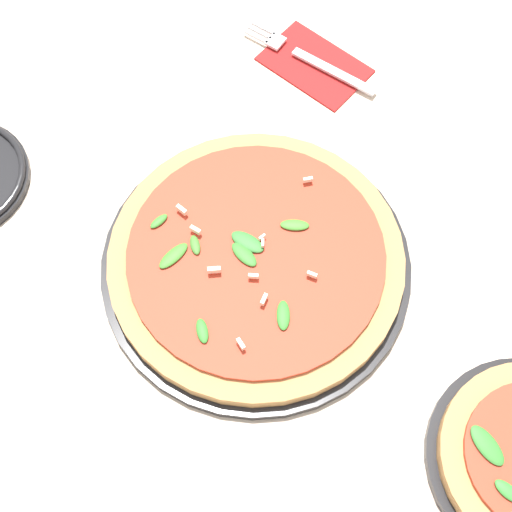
# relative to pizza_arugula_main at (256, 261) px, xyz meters

# --- Properties ---
(ground_plane) EXTENTS (6.00, 6.00, 0.00)m
(ground_plane) POSITION_rel_pizza_arugula_main_xyz_m (-0.02, -0.03, -0.02)
(ground_plane) COLOR beige
(pizza_arugula_main) EXTENTS (0.35, 0.35, 0.05)m
(pizza_arugula_main) POSITION_rel_pizza_arugula_main_xyz_m (0.00, 0.00, 0.00)
(pizza_arugula_main) COLOR black
(pizza_arugula_main) RESTS_ON ground_plane
(napkin) EXTENTS (0.16, 0.12, 0.01)m
(napkin) POSITION_rel_pizza_arugula_main_xyz_m (0.21, -0.23, -0.01)
(napkin) COLOR #B21E1E
(napkin) RESTS_ON ground_plane
(fork) EXTENTS (0.19, 0.09, 0.00)m
(fork) POSITION_rel_pizza_arugula_main_xyz_m (0.22, -0.22, -0.01)
(fork) COLOR silver
(fork) RESTS_ON ground_plane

